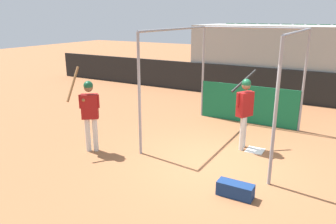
{
  "coord_description": "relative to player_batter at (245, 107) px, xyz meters",
  "views": [
    {
      "loc": [
        2.47,
        -6.74,
        3.38
      ],
      "look_at": [
        -1.47,
        0.19,
        1.02
      ],
      "focal_mm": 35.0,
      "sensor_mm": 36.0,
      "label": 1
    }
  ],
  "objects": [
    {
      "name": "bleacher_section",
      "position": [
        -0.19,
        7.23,
        0.36
      ],
      "size": [
        8.15,
        3.2,
        3.0
      ],
      "color": "#9E9E99",
      "rests_on": "ground"
    },
    {
      "name": "home_plate",
      "position": [
        0.36,
        -0.01,
        -1.13
      ],
      "size": [
        0.44,
        0.44,
        0.02
      ],
      "color": "white",
      "rests_on": "ground"
    },
    {
      "name": "ground_plane",
      "position": [
        -0.19,
        -1.24,
        -1.14
      ],
      "size": [
        60.0,
        60.0,
        0.0
      ],
      "primitive_type": "plane",
      "color": "#935B38"
    },
    {
      "name": "equipment_bag",
      "position": [
        0.62,
        -2.43,
        -1.0
      ],
      "size": [
        0.7,
        0.28,
        0.28
      ],
      "color": "navy",
      "rests_on": "ground"
    },
    {
      "name": "player_waiting",
      "position": [
        -3.33,
        -2.1,
        -0.02
      ],
      "size": [
        0.64,
        0.71,
        2.17
      ],
      "rotation": [
        0.0,
        0.0,
        -2.52
      ],
      "color": "silver",
      "rests_on": "ground"
    },
    {
      "name": "batting_cage",
      "position": [
        -0.53,
        1.41,
        0.19
      ],
      "size": [
        3.29,
        3.88,
        3.05
      ],
      "color": "gray",
      "rests_on": "ground"
    },
    {
      "name": "outfield_wall",
      "position": [
        -0.19,
        5.57,
        -0.48
      ],
      "size": [
        24.0,
        0.12,
        1.32
      ],
      "color": "black",
      "rests_on": "ground"
    },
    {
      "name": "player_batter",
      "position": [
        0.0,
        0.0,
        0.0
      ],
      "size": [
        0.61,
        0.93,
        2.01
      ],
      "rotation": [
        0.0,
        0.0,
        1.14
      ],
      "color": "silver",
      "rests_on": "ground"
    }
  ]
}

